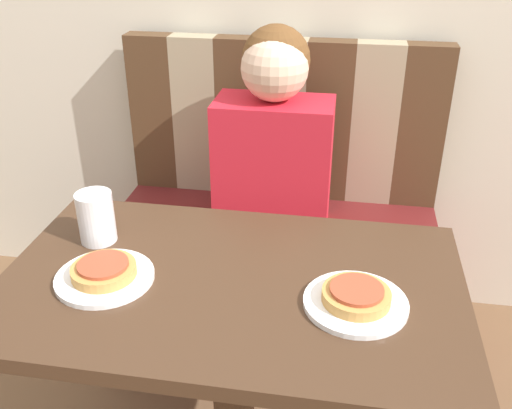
{
  "coord_description": "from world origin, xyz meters",
  "views": [
    {
      "loc": [
        0.22,
        -0.98,
        1.42
      ],
      "look_at": [
        0.0,
        0.33,
        0.71
      ],
      "focal_mm": 40.0,
      "sensor_mm": 36.0,
      "label": 1
    }
  ],
  "objects_px": {
    "person": "(274,132)",
    "plate_right": "(356,303)",
    "drinking_cup": "(96,217)",
    "pizza_left": "(104,270)",
    "plate_left": "(105,277)",
    "pizza_right": "(356,295)"
  },
  "relations": [
    {
      "from": "person",
      "to": "plate_right",
      "type": "relative_size",
      "value": 3.06
    },
    {
      "from": "person",
      "to": "drinking_cup",
      "type": "bearing_deg",
      "value": -121.74
    },
    {
      "from": "plate_right",
      "to": "pizza_right",
      "type": "xyz_separation_m",
      "value": [
        0.0,
        -0.0,
        0.02
      ]
    },
    {
      "from": "plate_left",
      "to": "plate_right",
      "type": "xyz_separation_m",
      "value": [
        0.53,
        0.0,
        0.0
      ]
    },
    {
      "from": "plate_left",
      "to": "plate_right",
      "type": "distance_m",
      "value": 0.53
    },
    {
      "from": "plate_left",
      "to": "pizza_left",
      "type": "distance_m",
      "value": 0.02
    },
    {
      "from": "plate_left",
      "to": "pizza_right",
      "type": "distance_m",
      "value": 0.53
    },
    {
      "from": "plate_right",
      "to": "drinking_cup",
      "type": "relative_size",
      "value": 1.7
    },
    {
      "from": "pizza_left",
      "to": "person",
      "type": "bearing_deg",
      "value": 69.44
    },
    {
      "from": "drinking_cup",
      "to": "plate_right",
      "type": "bearing_deg",
      "value": -14.03
    },
    {
      "from": "plate_left",
      "to": "plate_right",
      "type": "height_order",
      "value": "same"
    },
    {
      "from": "person",
      "to": "plate_right",
      "type": "height_order",
      "value": "person"
    },
    {
      "from": "person",
      "to": "drinking_cup",
      "type": "xyz_separation_m",
      "value": [
        -0.34,
        -0.56,
        -0.03
      ]
    },
    {
      "from": "plate_left",
      "to": "pizza_right",
      "type": "xyz_separation_m",
      "value": [
        0.53,
        -0.0,
        0.02
      ]
    },
    {
      "from": "person",
      "to": "pizza_left",
      "type": "height_order",
      "value": "person"
    },
    {
      "from": "plate_right",
      "to": "drinking_cup",
      "type": "xyz_separation_m",
      "value": [
        -0.61,
        0.15,
        0.06
      ]
    },
    {
      "from": "pizza_right",
      "to": "drinking_cup",
      "type": "relative_size",
      "value": 1.11
    },
    {
      "from": "plate_left",
      "to": "drinking_cup",
      "type": "distance_m",
      "value": 0.18
    },
    {
      "from": "plate_left",
      "to": "plate_right",
      "type": "bearing_deg",
      "value": 0.0
    },
    {
      "from": "drinking_cup",
      "to": "person",
      "type": "bearing_deg",
      "value": 58.26
    },
    {
      "from": "pizza_left",
      "to": "plate_right",
      "type": "bearing_deg",
      "value": 0.0
    },
    {
      "from": "plate_right",
      "to": "pizza_left",
      "type": "relative_size",
      "value": 1.53
    }
  ]
}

